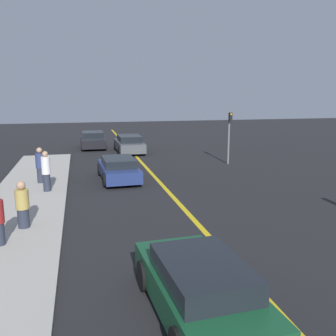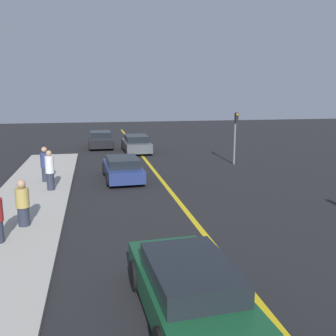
% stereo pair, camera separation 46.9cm
% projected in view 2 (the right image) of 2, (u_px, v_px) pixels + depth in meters
% --- Properties ---
extents(road_center_line, '(0.20, 60.00, 0.01)m').
position_uv_depth(road_center_line, '(175.00, 196.00, 16.24)').
color(road_center_line, gold).
rests_on(road_center_line, ground_plane).
extents(sidewalk_left, '(3.16, 29.91, 0.13)m').
position_uv_depth(sidewalk_left, '(12.00, 230.00, 12.14)').
color(sidewalk_left, '#ADA89E').
rests_on(sidewalk_left, ground_plane).
extents(car_ahead_center, '(2.06, 4.25, 1.28)m').
position_uv_depth(car_ahead_center, '(188.00, 288.00, 7.43)').
color(car_ahead_center, '#144728').
rests_on(car_ahead_center, ground_plane).
extents(car_far_distant, '(1.99, 4.22, 1.19)m').
position_uv_depth(car_far_distant, '(123.00, 168.00, 19.25)').
color(car_far_distant, navy).
rests_on(car_far_distant, ground_plane).
extents(car_parked_left_lot, '(1.99, 4.25, 1.30)m').
position_uv_depth(car_parked_left_lot, '(136.00, 144.00, 28.00)').
color(car_parked_left_lot, '#4C5156').
rests_on(car_parked_left_lot, ground_plane).
extents(car_oncoming_far, '(1.94, 4.00, 1.35)m').
position_uv_depth(car_oncoming_far, '(101.00, 140.00, 30.27)').
color(car_oncoming_far, black).
rests_on(car_oncoming_far, ground_plane).
extents(pedestrian_mid_group, '(0.43, 0.43, 1.55)m').
position_uv_depth(pedestrian_mid_group, '(23.00, 203.00, 12.21)').
color(pedestrian_mid_group, '#282D3D').
rests_on(pedestrian_mid_group, sidewalk_left).
extents(pedestrian_far_standing, '(0.38, 0.38, 1.80)m').
position_uv_depth(pedestrian_far_standing, '(50.00, 170.00, 16.68)').
color(pedestrian_far_standing, '#282D3D').
rests_on(pedestrian_far_standing, sidewalk_left).
extents(pedestrian_by_sign, '(0.42, 0.42, 1.72)m').
position_uv_depth(pedestrian_by_sign, '(45.00, 164.00, 18.28)').
color(pedestrian_by_sign, '#282D3D').
rests_on(pedestrian_by_sign, sidewalk_left).
extents(traffic_light, '(0.18, 0.40, 3.22)m').
position_uv_depth(traffic_light, '(235.00, 132.00, 23.02)').
color(traffic_light, slate).
rests_on(traffic_light, ground_plane).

